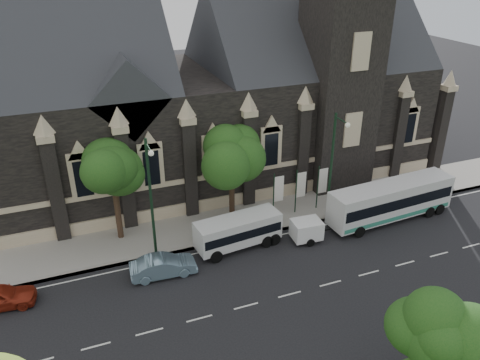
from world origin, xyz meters
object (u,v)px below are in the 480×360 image
tree_walk_right (233,149)px  shuttle_bus (238,230)px  tree_park_east (450,323)px  banner_flag_left (277,192)px  street_lamp_near (333,163)px  tree_walk_left (115,168)px  banner_flag_right (321,183)px  box_trailer (306,230)px  banner_flag_center (299,187)px  sedan (163,266)px  tour_coach (391,200)px  street_lamp_mid (151,194)px

tree_walk_right → shuttle_bus: (-1.31, -4.51, -4.39)m
tree_park_east → banner_flag_left: size_ratio=1.57×
street_lamp_near → tree_walk_left: bearing=167.1°
tree_walk_right → banner_flag_right: size_ratio=1.95×
shuttle_bus → box_trailer: size_ratio=2.05×
banner_flag_center → banner_flag_left: bearing=180.0°
shuttle_bus → sedan: (-5.90, -1.31, -0.70)m
banner_flag_left → banner_flag_right: (4.00, 0.00, 0.00)m
street_lamp_near → banner_flag_center: 3.74m
box_trailer → tree_park_east: bearing=-89.1°
banner_flag_center → sedan: 13.06m
tree_walk_right → banner_flag_right: 8.05m
tour_coach → banner_flag_center: bearing=147.2°
shuttle_bus → banner_flag_center: bearing=17.7°
banner_flag_right → shuttle_bus: banner_flag_right is taller
tree_walk_left → box_trailer: size_ratio=2.40×
tree_park_east → banner_flag_right: size_ratio=1.57×
banner_flag_center → street_lamp_mid: bearing=-171.2°
tree_walk_right → banner_flag_left: (3.08, -1.71, -3.43)m
banner_flag_center → shuttle_bus: 7.04m
tree_walk_left → banner_flag_right: 16.52m
banner_flag_right → tour_coach: banner_flag_right is taller
tree_walk_left → tour_coach: bearing=-14.4°
banner_flag_center → banner_flag_right: bearing=0.0°
tour_coach → tree_park_east: bearing=-123.7°
street_lamp_near → street_lamp_mid: 14.00m
street_lamp_mid → shuttle_bus: street_lamp_mid is taller
banner_flag_center → sedan: banner_flag_center is taller
street_lamp_near → banner_flag_right: size_ratio=2.25×
tree_walk_right → tree_walk_left: bearing=-179.9°
banner_flag_right → tour_coach: (4.40, -3.55, -0.65)m
street_lamp_near → street_lamp_mid: same height
tree_walk_left → street_lamp_mid: bearing=-63.5°
tree_park_east → sedan: (-10.18, 14.22, -3.89)m
tree_walk_right → tour_coach: 13.27m
street_lamp_mid → banner_flag_right: street_lamp_mid is taller
tree_walk_right → sedan: (-7.21, -5.82, -5.09)m
banner_flag_left → tour_coach: banner_flag_left is taller
tour_coach → street_lamp_near: bearing=156.9°
street_lamp_mid → banner_flag_left: street_lamp_mid is taller
banner_flag_right → tree_walk_right: bearing=166.4°
street_lamp_mid → tour_coach: bearing=-5.0°
street_lamp_near → banner_flag_left: size_ratio=2.25×
banner_flag_right → shuttle_bus: size_ratio=0.62×
banner_flag_right → tree_park_east: bearing=-102.6°
banner_flag_left → banner_flag_center: bearing=0.0°
banner_flag_left → shuttle_bus: bearing=-147.5°
shuttle_bus → box_trailer: bearing=-17.9°
tree_park_east → banner_flag_right: 18.91m
tree_park_east → banner_flag_center: bearing=83.4°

